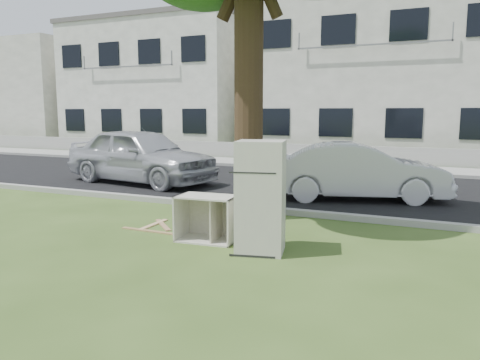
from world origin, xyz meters
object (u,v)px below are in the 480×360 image
at_px(fridge, 261,197).
at_px(cabinet, 207,218).
at_px(car_center, 358,171).
at_px(car_left, 141,155).

distance_m(fridge, cabinet, 1.12).
distance_m(cabinet, car_center, 4.86).
bearing_deg(cabinet, fridge, -16.71).
relative_size(cabinet, car_left, 0.20).
bearing_deg(fridge, car_center, 70.20).
height_order(fridge, car_center, fridge).
relative_size(car_center, car_left, 0.86).
distance_m(cabinet, car_left, 6.60).
bearing_deg(fridge, car_left, 126.08).
xyz_separation_m(fridge, car_center, (0.55, 4.81, -0.15)).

